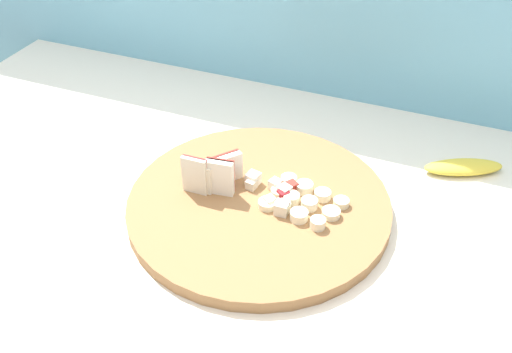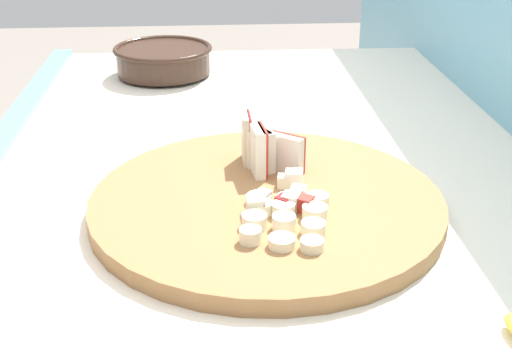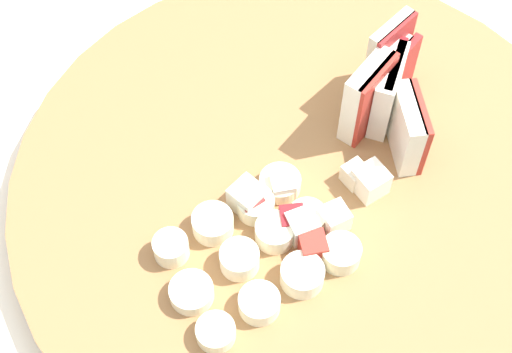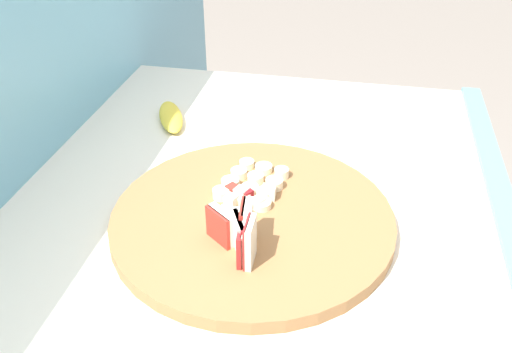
{
  "view_description": "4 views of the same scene",
  "coord_description": "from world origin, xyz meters",
  "px_view_note": "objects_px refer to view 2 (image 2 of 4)",
  "views": [
    {
      "loc": [
        0.35,
        -0.65,
        1.53
      ],
      "look_at": [
        0.08,
        0.02,
        0.96
      ],
      "focal_mm": 40.7,
      "sensor_mm": 36.0,
      "label": 1
    },
    {
      "loc": [
        0.81,
        -0.06,
        1.3
      ],
      "look_at": [
        0.05,
        -0.01,
        0.94
      ],
      "focal_mm": 47.78,
      "sensor_mm": 36.0,
      "label": 2
    },
    {
      "loc": [
        0.33,
        0.17,
        1.39
      ],
      "look_at": [
        0.13,
        -0.02,
        0.95
      ],
      "focal_mm": 53.73,
      "sensor_mm": 36.0,
      "label": 3
    },
    {
      "loc": [
        -0.54,
        -0.13,
        1.43
      ],
      "look_at": [
        0.13,
        0.0,
        0.98
      ],
      "focal_mm": 38.83,
      "sensor_mm": 36.0,
      "label": 4
    }
  ],
  "objects_px": {
    "cutting_board": "(269,204)",
    "apple_wedge_fan": "(262,147)",
    "banana_slice_rows": "(285,217)",
    "apple_dice_pile": "(282,197)",
    "ceramic_bowl": "(163,59)"
  },
  "relations": [
    {
      "from": "apple_wedge_fan",
      "to": "apple_dice_pile",
      "type": "relative_size",
      "value": 0.87
    },
    {
      "from": "cutting_board",
      "to": "ceramic_bowl",
      "type": "xyz_separation_m",
      "value": [
        -0.57,
        -0.15,
        0.02
      ]
    },
    {
      "from": "cutting_board",
      "to": "banana_slice_rows",
      "type": "height_order",
      "value": "banana_slice_rows"
    },
    {
      "from": "cutting_board",
      "to": "banana_slice_rows",
      "type": "distance_m",
      "value": 0.07
    },
    {
      "from": "apple_wedge_fan",
      "to": "ceramic_bowl",
      "type": "relative_size",
      "value": 0.43
    },
    {
      "from": "apple_wedge_fan",
      "to": "banana_slice_rows",
      "type": "distance_m",
      "value": 0.15
    },
    {
      "from": "banana_slice_rows",
      "to": "ceramic_bowl",
      "type": "bearing_deg",
      "value": -165.52
    },
    {
      "from": "cutting_board",
      "to": "apple_wedge_fan",
      "type": "distance_m",
      "value": 0.09
    },
    {
      "from": "cutting_board",
      "to": "ceramic_bowl",
      "type": "height_order",
      "value": "ceramic_bowl"
    },
    {
      "from": "cutting_board",
      "to": "apple_dice_pile",
      "type": "distance_m",
      "value": 0.03
    },
    {
      "from": "apple_dice_pile",
      "to": "banana_slice_rows",
      "type": "bearing_deg",
      "value": -1.25
    },
    {
      "from": "banana_slice_rows",
      "to": "ceramic_bowl",
      "type": "xyz_separation_m",
      "value": [
        -0.64,
        -0.17,
        0.0
      ]
    },
    {
      "from": "apple_dice_pile",
      "to": "banana_slice_rows",
      "type": "xyz_separation_m",
      "value": [
        0.04,
        -0.0,
        -0.0
      ]
    },
    {
      "from": "apple_wedge_fan",
      "to": "apple_dice_pile",
      "type": "distance_m",
      "value": 0.11
    },
    {
      "from": "cutting_board",
      "to": "apple_wedge_fan",
      "type": "height_order",
      "value": "apple_wedge_fan"
    }
  ]
}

